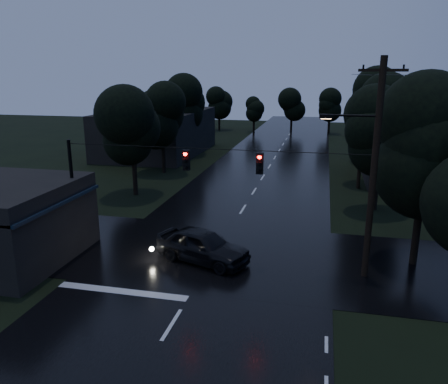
% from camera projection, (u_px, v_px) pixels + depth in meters
% --- Properties ---
extents(main_road, '(12.00, 120.00, 0.02)m').
position_uv_depth(main_road, '(263.00, 178.00, 40.15)').
color(main_road, black).
rests_on(main_road, ground).
extents(cross_street, '(60.00, 9.00, 0.02)m').
position_uv_depth(cross_street, '(216.00, 254.00, 23.22)').
color(cross_street, black).
rests_on(cross_street, ground).
extents(building_far_right, '(10.00, 14.00, 4.40)m').
position_uv_depth(building_far_right, '(419.00, 153.00, 40.33)').
color(building_far_right, black).
rests_on(building_far_right, ground).
extents(building_far_left, '(10.00, 16.00, 5.00)m').
position_uv_depth(building_far_left, '(158.00, 132.00, 51.90)').
color(building_far_left, black).
rests_on(building_far_left, ground).
extents(utility_pole_main, '(3.50, 0.30, 10.00)m').
position_uv_depth(utility_pole_main, '(372.00, 167.00, 19.31)').
color(utility_pole_main, black).
rests_on(utility_pole_main, ground).
extents(utility_pole_far, '(2.00, 0.30, 7.50)m').
position_uv_depth(utility_pole_far, '(362.00, 142.00, 35.47)').
color(utility_pole_far, black).
rests_on(utility_pole_far, ground).
extents(anchor_pole_left, '(0.18, 0.18, 6.00)m').
position_uv_depth(anchor_pole_left, '(74.00, 196.00, 23.10)').
color(anchor_pole_left, black).
rests_on(anchor_pole_left, ground).
extents(span_signals, '(15.00, 0.37, 1.12)m').
position_uv_depth(span_signals, '(221.00, 161.00, 20.77)').
color(span_signals, black).
rests_on(span_signals, ground).
extents(tree_corner_near, '(4.48, 4.48, 9.44)m').
position_uv_depth(tree_corner_near, '(427.00, 146.00, 20.44)').
color(tree_corner_near, black).
rests_on(tree_corner_near, ground).
extents(tree_left_a, '(3.92, 3.92, 8.26)m').
position_uv_depth(tree_left_a, '(132.00, 128.00, 33.18)').
color(tree_left_a, black).
rests_on(tree_left_a, ground).
extents(tree_left_b, '(4.20, 4.20, 8.85)m').
position_uv_depth(tree_left_b, '(162.00, 114.00, 40.73)').
color(tree_left_b, black).
rests_on(tree_left_b, ground).
extents(tree_left_c, '(4.48, 4.48, 9.44)m').
position_uv_depth(tree_left_c, '(188.00, 103.00, 50.17)').
color(tree_left_c, black).
rests_on(tree_left_c, ground).
extents(tree_right_a, '(4.20, 4.20, 8.85)m').
position_uv_depth(tree_right_a, '(381.00, 130.00, 29.22)').
color(tree_right_a, black).
rests_on(tree_right_a, ground).
extents(tree_right_b, '(4.48, 4.48, 9.44)m').
position_uv_depth(tree_right_b, '(378.00, 114.00, 36.52)').
color(tree_right_b, black).
rests_on(tree_right_b, ground).
extents(tree_right_c, '(4.76, 4.76, 10.03)m').
position_uv_depth(tree_right_c, '(374.00, 102.00, 45.70)').
color(tree_right_c, black).
rests_on(tree_right_c, ground).
extents(car, '(5.37, 3.53, 1.70)m').
position_uv_depth(car, '(203.00, 246.00, 22.08)').
color(car, black).
rests_on(car, ground).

